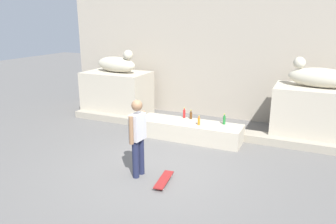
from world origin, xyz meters
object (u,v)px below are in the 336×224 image
(skater, at_px, (138,135))
(bottle_red, at_px, (184,114))
(statue_reclining_left, at_px, (117,64))
(bottle_brown, at_px, (191,115))
(bottle_green, at_px, (224,120))
(statue_reclining_right, at_px, (318,77))
(skateboard, at_px, (164,180))
(bottle_orange, at_px, (199,121))

(skater, height_order, bottle_red, skater)
(statue_reclining_left, relative_size, bottle_brown, 6.46)
(statue_reclining_left, bearing_deg, bottle_green, -5.08)
(statue_reclining_left, distance_m, skater, 4.88)
(statue_reclining_right, distance_m, skateboard, 5.04)
(bottle_brown, bearing_deg, statue_reclining_left, 162.50)
(bottle_brown, height_order, bottle_orange, bottle_orange)
(bottle_brown, distance_m, bottle_orange, 0.59)
(statue_reclining_right, height_order, bottle_orange, statue_reclining_right)
(statue_reclining_left, distance_m, bottle_red, 3.21)
(skater, bearing_deg, bottle_red, -173.26)
(skateboard, relative_size, bottle_orange, 3.14)
(statue_reclining_right, bearing_deg, skater, 57.67)
(bottle_orange, height_order, bottle_green, bottle_green)
(skateboard, height_order, bottle_green, bottle_green)
(statue_reclining_right, xyz_separation_m, bottle_green, (-2.20, -1.08, -1.17))
(bottle_orange, bearing_deg, skateboard, -87.51)
(bottle_brown, xyz_separation_m, bottle_green, (1.00, -0.11, 0.02))
(statue_reclining_left, xyz_separation_m, bottle_orange, (3.44, -1.41, -1.18))
(statue_reclining_left, distance_m, bottle_brown, 3.41)
(skater, distance_m, bottle_orange, 2.49)
(bottle_orange, xyz_separation_m, bottle_red, (-0.60, 0.46, 0.02))
(skater, height_order, bottle_green, skater)
(bottle_green, bearing_deg, bottle_orange, -150.75)
(skater, relative_size, bottle_brown, 6.45)
(statue_reclining_right, height_order, bottle_red, statue_reclining_right)
(statue_reclining_right, distance_m, bottle_red, 3.72)
(bottle_red, relative_size, bottle_green, 1.02)
(statue_reclining_right, xyz_separation_m, bottle_red, (-3.40, -0.96, -1.16))
(skater, xyz_separation_m, skateboard, (0.63, -0.07, -0.86))
(skater, distance_m, skateboard, 1.07)
(bottle_brown, bearing_deg, skater, -92.57)
(bottle_brown, bearing_deg, statue_reclining_right, 16.91)
(bottle_orange, bearing_deg, statue_reclining_left, 157.76)
(bottle_orange, bearing_deg, bottle_brown, 131.42)
(skateboard, bearing_deg, bottle_green, 162.60)
(skater, xyz_separation_m, bottle_green, (1.13, 2.75, -0.32))
(statue_reclining_left, height_order, skateboard, statue_reclining_left)
(skater, bearing_deg, statue_reclining_right, 144.19)
(statue_reclining_left, bearing_deg, bottle_brown, -7.81)
(bottle_red, xyz_separation_m, bottle_green, (1.21, -0.12, -0.00))
(skateboard, bearing_deg, bottle_red, -173.86)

